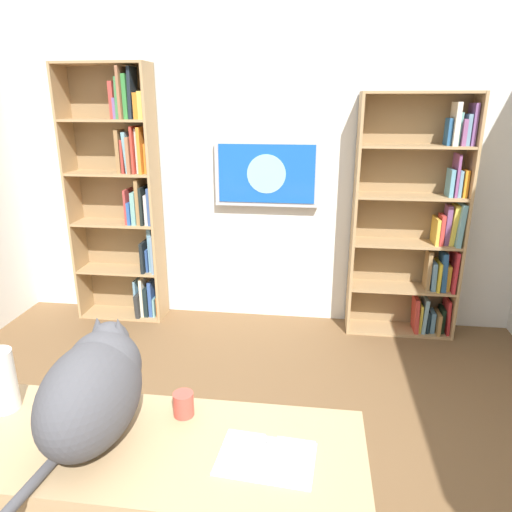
# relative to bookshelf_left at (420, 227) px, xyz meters

# --- Properties ---
(ground) EXTENTS (4.40, 4.40, 0.04)m
(ground) POSITION_rel_bookshelf_left_xyz_m (1.34, 2.06, -0.95)
(ground) COLOR brown
(wall_back) EXTENTS (4.52, 0.06, 2.70)m
(wall_back) POSITION_rel_bookshelf_left_xyz_m (1.34, -0.17, 0.42)
(wall_back) COLOR silver
(wall_back) RESTS_ON ground
(bookshelf_left) EXTENTS (0.88, 0.28, 1.97)m
(bookshelf_left) POSITION_rel_bookshelf_left_xyz_m (0.00, 0.00, 0.00)
(bookshelf_left) COLOR tan
(bookshelf_left) RESTS_ON ground
(bookshelf_right) EXTENTS (0.77, 0.28, 2.19)m
(bookshelf_right) POSITION_rel_bookshelf_left_xyz_m (2.48, 0.00, 0.20)
(bookshelf_right) COLOR tan
(bookshelf_right) RESTS_ON ground
(wall_mounted_tv) EXTENTS (0.87, 0.07, 0.55)m
(wall_mounted_tv) POSITION_rel_bookshelf_left_xyz_m (1.26, -0.08, 0.39)
(wall_mounted_tv) COLOR #B7B7BC
(desk) EXTENTS (1.58, 0.56, 0.73)m
(desk) POSITION_rel_bookshelf_left_xyz_m (1.42, 2.52, -0.31)
(desk) COLOR tan
(desk) RESTS_ON ground
(cat) EXTENTS (0.32, 0.66, 0.40)m
(cat) POSITION_rel_bookshelf_left_xyz_m (1.60, 2.47, 0.00)
(cat) COLOR #4C4C51
(cat) RESTS_ON desk
(open_binder) EXTENTS (0.35, 0.25, 0.02)m
(open_binder) POSITION_rel_bookshelf_left_xyz_m (0.98, 2.52, -0.19)
(open_binder) COLOR white
(open_binder) RESTS_ON desk
(paper_towel_roll) EXTENTS (0.11, 0.11, 0.25)m
(paper_towel_roll) POSITION_rel_bookshelf_left_xyz_m (2.04, 2.37, -0.07)
(paper_towel_roll) COLOR white
(paper_towel_roll) RESTS_ON desk
(coffee_mug) EXTENTS (0.08, 0.08, 0.10)m
(coffee_mug) POSITION_rel_bookshelf_left_xyz_m (1.32, 2.32, -0.15)
(coffee_mug) COLOR #D84C3F
(coffee_mug) RESTS_ON desk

